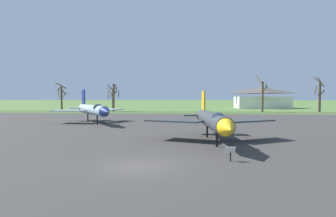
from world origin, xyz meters
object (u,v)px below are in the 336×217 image
(jet_fighter_rear_center, at_px, (93,109))
(visitor_building, at_px, (261,98))
(jet_fighter_front_left, at_px, (212,120))
(info_placard_front_left, at_px, (231,152))

(jet_fighter_rear_center, relative_size, visitor_building, 0.74)
(jet_fighter_front_left, height_order, jet_fighter_rear_center, jet_fighter_rear_center)
(jet_fighter_front_left, height_order, info_placard_front_left, jet_fighter_front_left)
(jet_fighter_rear_center, bearing_deg, visitor_building, 58.81)
(jet_fighter_front_left, xyz_separation_m, visitor_building, (20.74, 76.72, 1.58))
(jet_fighter_front_left, xyz_separation_m, jet_fighter_rear_center, (-16.24, 15.65, 0.12))
(jet_fighter_rear_center, bearing_deg, info_placard_front_left, -53.33)
(info_placard_front_left, distance_m, visitor_building, 86.25)
(info_placard_front_left, relative_size, jet_fighter_rear_center, 0.07)
(jet_fighter_front_left, bearing_deg, visitor_building, 74.88)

